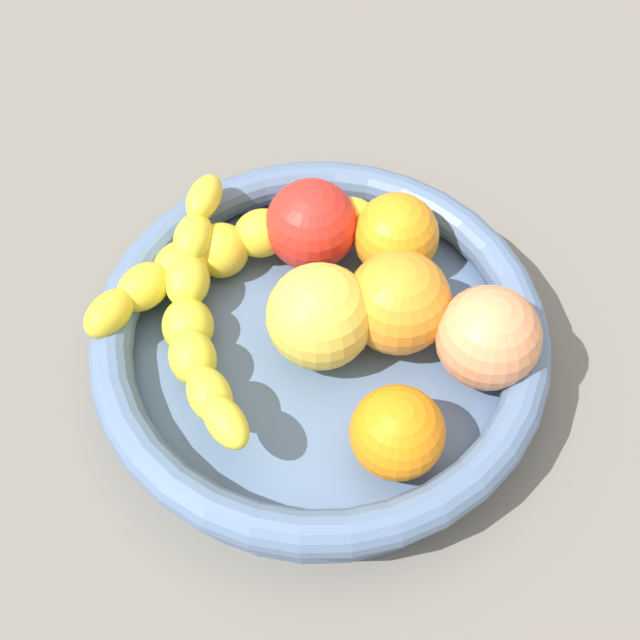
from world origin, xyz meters
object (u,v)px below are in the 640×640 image
banana_draped_left (196,314)px  orange_front (396,236)px  orange_mid_left (399,302)px  tomato_red (311,225)px  fruit_bowl (320,344)px  apple_yellow (317,314)px  peach_blush (488,338)px  banana_draped_right (225,253)px  orange_mid_right (397,433)px

banana_draped_left → orange_front: (3.58, 14.02, 0.02)cm
orange_mid_left → tomato_red: 8.62cm
fruit_bowl → apple_yellow: apple_yellow is taller
apple_yellow → orange_mid_left: bearing=59.7°
fruit_bowl → orange_front: orange_front is taller
peach_blush → banana_draped_right: bearing=-154.2°
orange_mid_left → apple_yellow: same height
fruit_bowl → banana_draped_right: size_ratio=1.39×
banana_draped_left → apple_yellow: 7.71cm
banana_draped_right → orange_mid_left: bearing=26.8°
tomato_red → peach_blush: 14.31cm
banana_draped_left → orange_mid_left: size_ratio=2.73×
tomato_red → peach_blush: bearing=9.5°
fruit_bowl → apple_yellow: (-0.23, -0.02, 3.19)cm
banana_draped_left → banana_draped_right: bearing=124.3°
fruit_bowl → apple_yellow: 3.20cm
orange_front → peach_blush: peach_blush is taller
fruit_bowl → orange_mid_right: size_ratio=5.24×
fruit_bowl → orange_front: size_ratio=5.06×
tomato_red → orange_mid_right: bearing=-22.4°
fruit_bowl → orange_front: 9.03cm
banana_draped_left → apple_yellow: (5.27, 5.60, 0.52)cm
orange_mid_left → banana_draped_right: bearing=-153.2°
fruit_bowl → orange_mid_left: (2.40, 4.49, 3.15)cm
tomato_red → apple_yellow: (5.98, -4.57, 0.26)cm
banana_draped_left → peach_blush: (13.41, 12.53, 0.40)cm
orange_mid_left → orange_mid_right: size_ratio=1.20×
orange_mid_left → apple_yellow: 5.22cm
fruit_bowl → orange_mid_right: bearing=-10.6°
banana_draped_right → orange_mid_right: orange_mid_right is taller
orange_mid_left → apple_yellow: bearing=-120.3°
banana_draped_left → peach_blush: size_ratio=2.80×
banana_draped_right → orange_mid_left: size_ratio=3.16×
banana_draped_right → tomato_red: bearing=66.9°
banana_draped_left → apple_yellow: size_ratio=2.70×
banana_draped_left → orange_front: 14.47cm
orange_front → tomato_red: size_ratio=0.93×
fruit_bowl → peach_blush: (7.90, 6.91, 3.07)cm
banana_draped_right → orange_front: orange_front is taller
orange_front → orange_mid_right: orange_front is taller
banana_draped_left → banana_draped_right: (-3.10, 4.55, -0.47)cm
apple_yellow → banana_draped_left: bearing=-133.2°
peach_blush → apple_yellow: size_ratio=0.97×
banana_draped_right → tomato_red: (2.39, 5.62, 0.72)cm
fruit_bowl → peach_blush: size_ratio=4.49×
apple_yellow → peach_blush: bearing=40.4°
fruit_bowl → banana_draped_left: 8.31cm
banana_draped_right → tomato_red: 6.15cm
tomato_red → fruit_bowl: bearing=-36.2°
banana_draped_right → orange_front: size_ratio=3.66×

